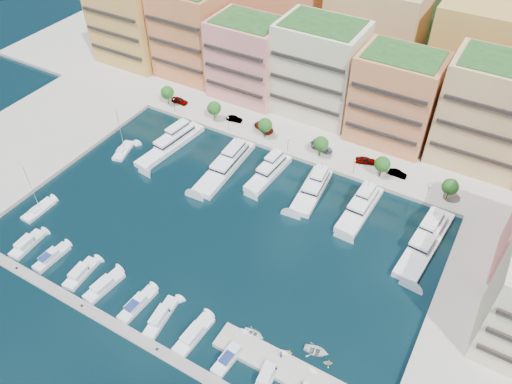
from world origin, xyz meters
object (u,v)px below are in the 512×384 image
cruiser_4 (137,305)px  sailboat_0 (39,210)px  car_0 (180,101)px  tree_3 (321,144)px  car_1 (234,119)px  lamppost_0 (174,103)px  tree_2 (265,125)px  yacht_2 (227,164)px  yacht_3 (270,171)px  yacht_6 (426,239)px  car_4 (366,160)px  yacht_1 (172,143)px  cruiser_7 (231,355)px  tender_1 (288,352)px  cruiser_0 (27,244)px  cruiser_1 (51,258)px  cruiser_6 (194,335)px  car_5 (398,173)px  tree_5 (450,187)px  cruiser_2 (81,274)px  tender_0 (254,334)px  tree_4 (382,164)px  cruiser_8 (267,375)px  sailboat_2 (123,151)px  lamppost_2 (288,142)px  tree_0 (167,93)px  yacht_4 (313,188)px  yacht_5 (361,206)px  car_2 (264,127)px  car_3 (322,147)px  tree_1 (214,108)px  lamppost_3 (355,164)px  cruiser_5 (161,317)px  lamppost_1 (228,121)px  lamppost_4 (429,190)px

cruiser_4 → sailboat_0: 37.16m
car_0 → tree_3: bearing=-94.1°
car_1 → lamppost_0: bearing=95.0°
tree_2 → car_0: tree_2 is taller
yacht_2 → yacht_3: size_ratio=1.42×
yacht_6 → cruiser_4: 60.65m
yacht_2 → car_4: 34.60m
yacht_1 → cruiser_7: yacht_1 is taller
yacht_3 → cruiser_4: bearing=-93.6°
tree_3 → tender_1: (18.22, -52.50, -4.32)m
cruiser_7 → cruiser_0: bearing=180.0°
tree_3 → cruiser_1: bearing=-120.2°
cruiser_1 → cruiser_6: cruiser_1 is taller
car_1 → car_5: bearing=-99.5°
tree_5 → cruiser_2: size_ratio=0.68×
car_5 → cruiser_4: bearing=153.4°
tree_2 → tender_0: (27.24, -52.50, -4.33)m
yacht_1 → tender_1: bearing=-35.1°
cruiser_0 → tree_4: bearing=45.5°
tender_0 → tree_2: bearing=25.6°
cruiser_8 → sailboat_2: sailboat_2 is taller
tree_5 → lamppost_2: tree_5 is taller
tree_5 → cruiser_8: bearing=-104.3°
tree_0 → sailboat_2: bearing=-82.9°
lamppost_2 → yacht_6: (39.68, -12.67, -2.62)m
tree_4 → yacht_1: size_ratio=0.25×
car_1 → yacht_4: bearing=-124.7°
yacht_1 → cruiser_6: 57.38m
yacht_6 → sailboat_0: bearing=-156.3°
yacht_5 → tree_4: bearing=89.9°
car_2 → yacht_4: bearing=-101.3°
sailboat_2 → yacht_6: bearing=6.1°
cruiser_6 → tree_0: bearing=130.7°
car_3 → yacht_5: bearing=-125.7°
tree_4 → yacht_2: bearing=-156.6°
cruiser_0 → car_1: 61.88m
tender_1 → car_3: size_ratio=0.28×
tree_1 → cruiser_6: size_ratio=0.62×
lamppost_3 → yacht_2: yacht_2 is taller
cruiser_5 → sailboat_2: sailboat_2 is taller
tree_1 → yacht_2: size_ratio=0.25×
lamppost_1 → yacht_6: size_ratio=0.18×
lamppost_3 → yacht_1: size_ratio=0.19×
car_1 → car_5: 46.51m
lamppost_1 → cruiser_8: (43.20, -55.79, -3.28)m
tree_2 → cruiser_6: (18.01, -58.10, -4.20)m
tree_4 → cruiser_7: tree_4 is taller
cruiser_0 → lamppost_4: bearing=39.0°
tree_1 → car_5: bearing=2.5°
yacht_5 → cruiser_7: size_ratio=1.97×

